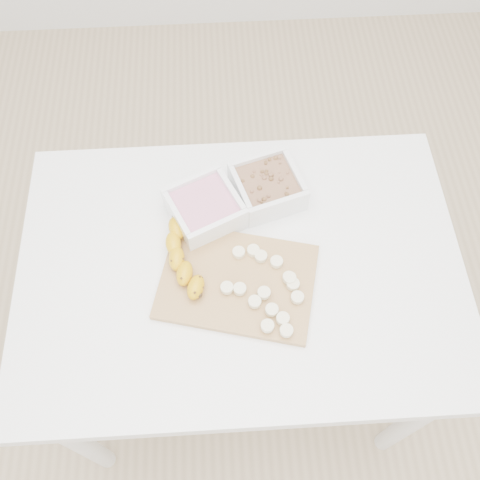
{
  "coord_description": "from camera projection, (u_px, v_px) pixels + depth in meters",
  "views": [
    {
      "loc": [
        -0.03,
        -0.53,
        1.82
      ],
      "look_at": [
        0.0,
        0.03,
        0.81
      ],
      "focal_mm": 40.0,
      "sensor_mm": 36.0,
      "label": 1
    }
  ],
  "objects": [
    {
      "name": "banana_slices",
      "position": [
        268.0,
        288.0,
        1.14
      ],
      "size": [
        0.18,
        0.22,
        0.02
      ],
      "color": "#F1E7BA",
      "rests_on": "cutting_board"
    },
    {
      "name": "bowl_yogurt",
      "position": [
        205.0,
        208.0,
        1.23
      ],
      "size": [
        0.2,
        0.2,
        0.07
      ],
      "color": "white",
      "rests_on": "table"
    },
    {
      "name": "cutting_board",
      "position": [
        237.0,
        281.0,
        1.17
      ],
      "size": [
        0.38,
        0.31,
        0.01
      ],
      "primitive_type": "cube",
      "rotation": [
        0.0,
        0.0,
        -0.25
      ],
      "color": "#A7794A",
      "rests_on": "table"
    },
    {
      "name": "table",
      "position": [
        241.0,
        283.0,
        1.28
      ],
      "size": [
        1.0,
        0.7,
        0.75
      ],
      "color": "white",
      "rests_on": "ground"
    },
    {
      "name": "ground",
      "position": [
        241.0,
        362.0,
        1.85
      ],
      "size": [
        3.5,
        3.5,
        0.0
      ],
      "primitive_type": "plane",
      "color": "#C6AD89",
      "rests_on": "ground"
    },
    {
      "name": "banana",
      "position": [
        183.0,
        260.0,
        1.17
      ],
      "size": [
        0.07,
        0.2,
        0.03
      ],
      "primitive_type": null,
      "rotation": [
        0.0,
        0.0,
        0.07
      ],
      "color": "#D79D0A",
      "rests_on": "cutting_board"
    },
    {
      "name": "bowl_granola",
      "position": [
        267.0,
        186.0,
        1.26
      ],
      "size": [
        0.18,
        0.18,
        0.07
      ],
      "color": "white",
      "rests_on": "table"
    }
  ]
}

